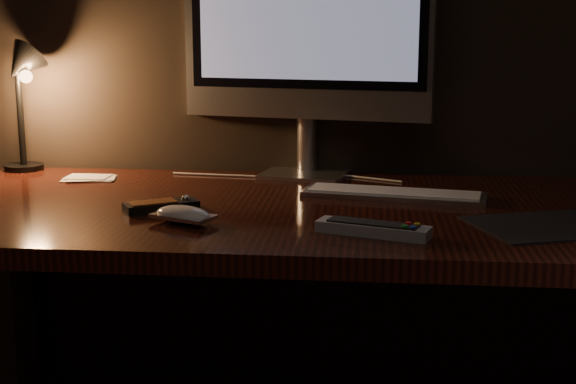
# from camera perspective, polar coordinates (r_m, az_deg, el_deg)

# --- Properties ---
(desk) EXTENTS (1.60, 0.75, 0.75)m
(desk) POSITION_cam_1_polar(r_m,az_deg,el_deg) (1.76, 1.00, -4.51)
(desk) COLOR #38140C
(desk) RESTS_ON ground
(monitor) EXTENTS (0.61, 0.22, 0.65)m
(monitor) POSITION_cam_1_polar(r_m,az_deg,el_deg) (1.95, 1.30, 12.27)
(monitor) COLOR silver
(monitor) RESTS_ON desk
(keyboard) EXTENTS (0.41, 0.18, 0.01)m
(keyboard) POSITION_cam_1_polar(r_m,az_deg,el_deg) (1.75, 7.53, -0.13)
(keyboard) COLOR silver
(keyboard) RESTS_ON desk
(mousepad) EXTENTS (0.31, 0.28, 0.00)m
(mousepad) POSITION_cam_1_polar(r_m,az_deg,el_deg) (1.56, 17.90, -2.30)
(mousepad) COLOR black
(mousepad) RESTS_ON desk
(mouse) EXTENTS (0.13, 0.11, 0.02)m
(mouse) POSITION_cam_1_polar(r_m,az_deg,el_deg) (1.52, -7.44, -1.77)
(mouse) COLOR white
(mouse) RESTS_ON desk
(media_remote) EXTENTS (0.15, 0.12, 0.03)m
(media_remote) POSITION_cam_1_polar(r_m,az_deg,el_deg) (1.63, -9.00, -0.95)
(media_remote) COLOR black
(media_remote) RESTS_ON desk
(tv_remote) EXTENTS (0.21, 0.11, 0.03)m
(tv_remote) POSITION_cam_1_polar(r_m,az_deg,el_deg) (1.43, 6.06, -2.60)
(tv_remote) COLOR #999C9F
(tv_remote) RESTS_ON desk
(papers) EXTENTS (0.13, 0.09, 0.01)m
(papers) POSITION_cam_1_polar(r_m,az_deg,el_deg) (1.99, -13.97, 0.97)
(papers) COLOR white
(papers) RESTS_ON desk
(desk_lamp) EXTENTS (0.16, 0.17, 0.33)m
(desk_lamp) POSITION_cam_1_polar(r_m,az_deg,el_deg) (2.11, -18.41, 7.36)
(desk_lamp) COLOR black
(desk_lamp) RESTS_ON desk
(cable) EXTENTS (0.54, 0.18, 0.00)m
(cable) POSITION_cam_1_polar(r_m,az_deg,el_deg) (1.95, 0.12, 1.10)
(cable) COLOR white
(cable) RESTS_ON desk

